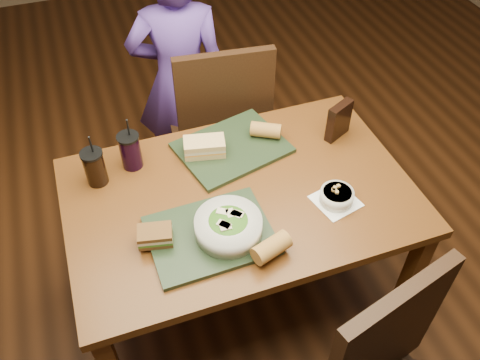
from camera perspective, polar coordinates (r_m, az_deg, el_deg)
name	(u,v)px	position (r m, az deg, el deg)	size (l,w,h in m)	color
ground	(240,298)	(2.52, 0.00, -13.16)	(6.00, 6.00, 0.00)	#381C0B
dining_table	(240,209)	(1.98, 0.00, -3.24)	(1.30, 0.85, 0.75)	#583011
chair_far	(219,123)	(2.51, -2.34, 6.42)	(0.49, 0.49, 1.02)	black
diner	(180,81)	(2.63, -6.72, 11.03)	(0.49, 0.32, 1.35)	#583798
tray_near	(210,235)	(1.78, -3.34, -6.21)	(0.42, 0.32, 0.02)	black
tray_far	(232,148)	(2.09, -0.91, 3.65)	(0.42, 0.32, 0.02)	black
salad_bowl	(228,226)	(1.74, -1.32, -5.14)	(0.23, 0.23, 0.08)	silver
soup_bowl	(337,196)	(1.90, 10.80, -1.81)	(0.18, 0.18, 0.06)	white
sandwich_near	(155,236)	(1.75, -9.50, -6.19)	(0.13, 0.10, 0.05)	#593819
sandwich_far	(204,147)	(2.03, -4.01, 3.75)	(0.18, 0.12, 0.07)	tan
baguette_near	(271,248)	(1.69, 3.54, -7.59)	(0.07, 0.07, 0.13)	#AD7533
baguette_far	(266,130)	(2.11, 2.92, 5.62)	(0.06, 0.06, 0.12)	#AD7533
cup_cola	(95,167)	(1.98, -15.99, 1.39)	(0.08, 0.08, 0.23)	black
cup_berry	(130,151)	(2.02, -12.21, 3.23)	(0.09, 0.09, 0.23)	black
chip_bag	(339,121)	(2.15, 11.04, 6.57)	(0.12, 0.04, 0.16)	black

